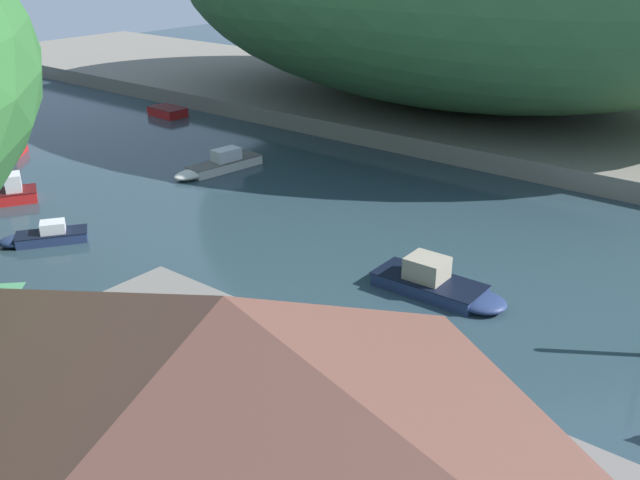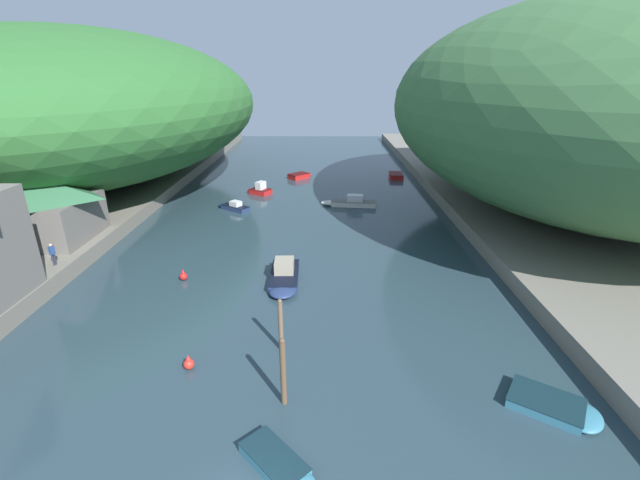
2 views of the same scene
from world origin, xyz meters
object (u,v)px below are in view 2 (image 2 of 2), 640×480
object	(u,v)px
boat_far_upstream	(233,207)
channel_buoy_far	(183,276)
boat_navy_launch	(557,407)
boat_red_skiff	(281,468)
boat_mid_channel	(348,202)
boat_cabin_cruiser	(396,175)
channel_buoy_near	(189,363)
boat_far_right_bank	(259,190)
boat_white_cruiser	(301,176)
person_on_quay	(52,253)
boathouse_shed	(42,208)
boat_yellow_tender	(284,277)
person_by_boathouse	(59,238)

from	to	relation	value
boat_far_upstream	channel_buoy_far	world-z (taller)	boat_far_upstream
boat_navy_launch	boat_far_upstream	bearing A→B (deg)	-111.85
boat_red_skiff	boat_mid_channel	world-z (taller)	boat_mid_channel
boat_red_skiff	boat_far_upstream	world-z (taller)	boat_far_upstream
boat_cabin_cruiser	channel_buoy_near	xyz separation A→B (m)	(-17.74, -43.70, -0.03)
boat_far_right_bank	channel_buoy_far	world-z (taller)	boat_far_right_bank
boat_cabin_cruiser	boat_far_right_bank	size ratio (longest dim) A/B	1.11
boat_white_cruiser	person_on_quay	size ratio (longest dim) A/B	2.24
boathouse_shed	channel_buoy_near	xyz separation A→B (m)	(16.28, -15.33, -3.74)
boat_cabin_cruiser	boat_far_upstream	distance (m)	26.24
boat_navy_launch	boat_far_right_bank	size ratio (longest dim) A/B	1.25
boathouse_shed	boat_yellow_tender	bearing A→B (deg)	-14.92
boat_cabin_cruiser	person_by_boathouse	size ratio (longest dim) A/B	2.32
person_by_boathouse	channel_buoy_near	bearing A→B (deg)	-121.73
boat_navy_launch	boat_far_right_bank	xyz separation A→B (m)	(-19.00, 37.55, 0.24)
boat_yellow_tender	channel_buoy_far	world-z (taller)	boat_yellow_tender
boat_mid_channel	person_by_boathouse	distance (m)	29.01
boat_navy_launch	boat_yellow_tender	xyz separation A→B (m)	(-13.64, 12.81, 0.22)
boat_white_cruiser	person_by_boathouse	xyz separation A→B (m)	(-17.71, -30.25, 1.91)
boat_mid_channel	person_on_quay	distance (m)	29.82
boat_white_cruiser	channel_buoy_near	distance (m)	43.41
person_on_quay	boat_mid_channel	bearing A→B (deg)	-38.38
boat_far_right_bank	channel_buoy_near	bearing A→B (deg)	-148.19
boat_cabin_cruiser	boat_mid_channel	size ratio (longest dim) A/B	0.60
channel_buoy_near	boat_red_skiff	bearing A→B (deg)	-48.91
boat_white_cruiser	channel_buoy_far	world-z (taller)	channel_buoy_far
boat_far_right_bank	person_on_quay	bearing A→B (deg)	-175.36
boathouse_shed	boat_cabin_cruiser	bearing A→B (deg)	39.83
boat_yellow_tender	person_on_quay	size ratio (longest dim) A/B	3.48
boathouse_shed	boat_mid_channel	xyz separation A→B (m)	(26.24, 14.02, -3.66)
boat_cabin_cruiser	boat_mid_channel	bearing A→B (deg)	-114.70
boat_cabin_cruiser	boat_navy_launch	size ratio (longest dim) A/B	0.89
boat_white_cruiser	boat_far_upstream	distance (m)	16.88
boat_mid_channel	boathouse_shed	bearing A→B (deg)	124.93
boathouse_shed	boat_yellow_tender	size ratio (longest dim) A/B	1.33
boat_red_skiff	channel_buoy_near	distance (m)	8.25
boat_mid_channel	person_on_quay	xyz separation A→B (m)	(-22.70, -19.25, 1.85)
boat_red_skiff	boat_yellow_tender	world-z (taller)	boat_yellow_tender
boathouse_shed	boat_mid_channel	size ratio (longest dim) A/B	1.20
channel_buoy_near	channel_buoy_far	xyz separation A→B (m)	(-3.41, 10.26, 0.01)
boat_yellow_tender	person_on_quay	world-z (taller)	person_on_quay
boat_navy_launch	person_on_quay	bearing A→B (deg)	-79.23
channel_buoy_far	person_on_quay	distance (m)	9.52
boathouse_shed	boat_cabin_cruiser	distance (m)	44.45
person_on_quay	channel_buoy_far	bearing A→B (deg)	-77.68
boat_mid_channel	boat_yellow_tender	world-z (taller)	boat_yellow_tender
boat_mid_channel	boat_far_upstream	size ratio (longest dim) A/B	1.57
boat_red_skiff	person_on_quay	distance (m)	24.49
boat_navy_launch	person_by_boathouse	distance (m)	35.55
boat_cabin_cruiser	boat_navy_launch	world-z (taller)	boat_cabin_cruiser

